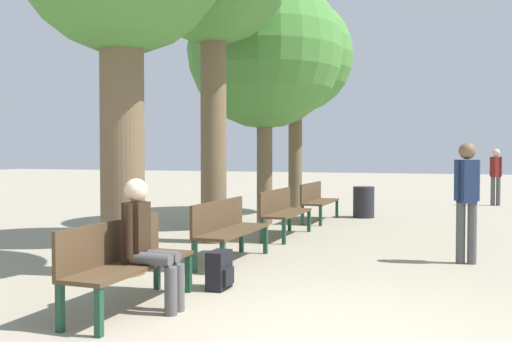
{
  "coord_description": "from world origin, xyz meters",
  "views": [
    {
      "loc": [
        1.07,
        -4.59,
        1.54
      ],
      "look_at": [
        -2.66,
        5.54,
        1.2
      ],
      "focal_mm": 40.0,
      "sensor_mm": 36.0,
      "label": 1
    }
  ],
  "objects_px": {
    "backpack": "(220,270)",
    "trash_bin": "(364,202)",
    "bench_row_1": "(227,226)",
    "tree_row_2": "(265,52)",
    "bench_row_2": "(282,209)",
    "pedestrian_mid": "(467,195)",
    "bench_row_0": "(124,257)",
    "tree_row_3": "(295,57)",
    "bench_row_3": "(317,199)",
    "pedestrian_near": "(496,173)",
    "person_seated": "(147,240)"
  },
  "relations": [
    {
      "from": "backpack",
      "to": "trash_bin",
      "type": "distance_m",
      "value": 7.78
    },
    {
      "from": "bench_row_1",
      "to": "tree_row_2",
      "type": "height_order",
      "value": "tree_row_2"
    },
    {
      "from": "bench_row_2",
      "to": "pedestrian_mid",
      "type": "height_order",
      "value": "pedestrian_mid"
    },
    {
      "from": "backpack",
      "to": "bench_row_0",
      "type": "bearing_deg",
      "value": -117.44
    },
    {
      "from": "pedestrian_mid",
      "to": "bench_row_0",
      "type": "bearing_deg",
      "value": -131.19
    },
    {
      "from": "tree_row_2",
      "to": "pedestrian_mid",
      "type": "height_order",
      "value": "tree_row_2"
    },
    {
      "from": "tree_row_3",
      "to": "bench_row_3",
      "type": "bearing_deg",
      "value": -57.43
    },
    {
      "from": "pedestrian_near",
      "to": "bench_row_3",
      "type": "bearing_deg",
      "value": -125.72
    },
    {
      "from": "person_seated",
      "to": "pedestrian_near",
      "type": "relative_size",
      "value": 0.77
    },
    {
      "from": "bench_row_2",
      "to": "backpack",
      "type": "xyz_separation_m",
      "value": [
        0.56,
        -4.1,
        -0.3
      ]
    },
    {
      "from": "bench_row_1",
      "to": "pedestrian_mid",
      "type": "height_order",
      "value": "pedestrian_mid"
    },
    {
      "from": "tree_row_2",
      "to": "pedestrian_mid",
      "type": "bearing_deg",
      "value": -38.08
    },
    {
      "from": "bench_row_1",
      "to": "bench_row_2",
      "type": "relative_size",
      "value": 1.0
    },
    {
      "from": "tree_row_3",
      "to": "trash_bin",
      "type": "bearing_deg",
      "value": -11.41
    },
    {
      "from": "bench_row_2",
      "to": "bench_row_3",
      "type": "height_order",
      "value": "same"
    },
    {
      "from": "person_seated",
      "to": "bench_row_2",
      "type": "bearing_deg",
      "value": 92.6
    },
    {
      "from": "pedestrian_near",
      "to": "pedestrian_mid",
      "type": "bearing_deg",
      "value": -94.86
    },
    {
      "from": "bench_row_3",
      "to": "person_seated",
      "type": "height_order",
      "value": "person_seated"
    },
    {
      "from": "bench_row_3",
      "to": "tree_row_3",
      "type": "bearing_deg",
      "value": 122.57
    },
    {
      "from": "pedestrian_near",
      "to": "trash_bin",
      "type": "height_order",
      "value": "pedestrian_near"
    },
    {
      "from": "tree_row_3",
      "to": "person_seated",
      "type": "height_order",
      "value": "tree_row_3"
    },
    {
      "from": "pedestrian_near",
      "to": "trash_bin",
      "type": "distance_m",
      "value": 5.48
    },
    {
      "from": "bench_row_0",
      "to": "tree_row_3",
      "type": "bearing_deg",
      "value": 95.76
    },
    {
      "from": "bench_row_3",
      "to": "backpack",
      "type": "bearing_deg",
      "value": -85.25
    },
    {
      "from": "pedestrian_near",
      "to": "backpack",
      "type": "bearing_deg",
      "value": -105.7
    },
    {
      "from": "bench_row_0",
      "to": "person_seated",
      "type": "distance_m",
      "value": 0.3
    },
    {
      "from": "tree_row_2",
      "to": "bench_row_3",
      "type": "bearing_deg",
      "value": 44.6
    },
    {
      "from": "bench_row_2",
      "to": "pedestrian_mid",
      "type": "relative_size",
      "value": 1.03
    },
    {
      "from": "bench_row_3",
      "to": "pedestrian_mid",
      "type": "xyz_separation_m",
      "value": [
        3.17,
        -4.13,
        0.45
      ]
    },
    {
      "from": "backpack",
      "to": "pedestrian_near",
      "type": "distance_m",
      "value": 12.74
    },
    {
      "from": "bench_row_1",
      "to": "bench_row_3",
      "type": "bearing_deg",
      "value": 90.0
    },
    {
      "from": "bench_row_0",
      "to": "bench_row_2",
      "type": "bearing_deg",
      "value": 90.0
    },
    {
      "from": "person_seated",
      "to": "trash_bin",
      "type": "bearing_deg",
      "value": 85.8
    },
    {
      "from": "bench_row_3",
      "to": "backpack",
      "type": "relative_size",
      "value": 3.98
    },
    {
      "from": "bench_row_2",
      "to": "person_seated",
      "type": "xyz_separation_m",
      "value": [
        0.23,
        -5.13,
        0.18
      ]
    },
    {
      "from": "bench_row_1",
      "to": "bench_row_2",
      "type": "height_order",
      "value": "same"
    },
    {
      "from": "person_seated",
      "to": "pedestrian_near",
      "type": "bearing_deg",
      "value": 74.17
    },
    {
      "from": "backpack",
      "to": "pedestrian_near",
      "type": "xyz_separation_m",
      "value": [
        3.44,
        12.25,
        0.74
      ]
    },
    {
      "from": "bench_row_2",
      "to": "pedestrian_mid",
      "type": "xyz_separation_m",
      "value": [
        3.17,
        -1.54,
        0.45
      ]
    },
    {
      "from": "person_seated",
      "to": "bench_row_0",
      "type": "bearing_deg",
      "value": -170.43
    },
    {
      "from": "bench_row_3",
      "to": "pedestrian_mid",
      "type": "distance_m",
      "value": 5.23
    },
    {
      "from": "bench_row_3",
      "to": "trash_bin",
      "type": "bearing_deg",
      "value": 51.03
    },
    {
      "from": "tree_row_2",
      "to": "person_seated",
      "type": "relative_size",
      "value": 4.18
    },
    {
      "from": "bench_row_1",
      "to": "person_seated",
      "type": "relative_size",
      "value": 1.34
    },
    {
      "from": "bench_row_1",
      "to": "tree_row_3",
      "type": "height_order",
      "value": "tree_row_3"
    },
    {
      "from": "bench_row_3",
      "to": "trash_bin",
      "type": "relative_size",
      "value": 2.34
    },
    {
      "from": "bench_row_0",
      "to": "bench_row_1",
      "type": "bearing_deg",
      "value": 90.0
    },
    {
      "from": "backpack",
      "to": "pedestrian_mid",
      "type": "distance_m",
      "value": 3.74
    },
    {
      "from": "bench_row_3",
      "to": "person_seated",
      "type": "distance_m",
      "value": 7.72
    },
    {
      "from": "person_seated",
      "to": "pedestrian_near",
      "type": "distance_m",
      "value": 13.8
    }
  ]
}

